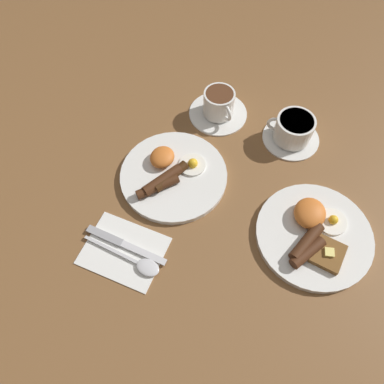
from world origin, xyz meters
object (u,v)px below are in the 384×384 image
at_px(breakfast_plate_far, 314,233).
at_px(teacup_near, 219,106).
at_px(teacup_far, 293,130).
at_px(knife, 121,243).
at_px(breakfast_plate_near, 172,174).
at_px(spoon, 140,264).

bearing_deg(breakfast_plate_far, teacup_near, -128.85).
height_order(breakfast_plate_far, teacup_near, teacup_near).
height_order(breakfast_plate_far, teacup_far, teacup_far).
height_order(teacup_near, knife, teacup_near).
xyz_separation_m(teacup_far, knife, (0.44, -0.27, -0.03)).
height_order(breakfast_plate_near, teacup_near, teacup_near).
distance_m(teacup_near, spoon, 0.48).
distance_m(breakfast_plate_near, spoon, 0.24).
bearing_deg(spoon, teacup_near, 93.55).
relative_size(teacup_near, knife, 0.80).
bearing_deg(teacup_near, knife, -8.45).
bearing_deg(knife, breakfast_plate_far, 27.33).
height_order(teacup_near, teacup_far, teacup_near).
height_order(teacup_far, knife, teacup_far).
height_order(breakfast_plate_near, teacup_far, teacup_far).
xyz_separation_m(breakfast_plate_near, breakfast_plate_far, (0.02, 0.36, 0.00)).
bearing_deg(teacup_near, breakfast_plate_near, -8.11).
relative_size(teacup_near, teacup_far, 1.07).
xyz_separation_m(breakfast_plate_far, spoon, (0.21, -0.33, -0.01)).
distance_m(breakfast_plate_near, knife, 0.21).
bearing_deg(breakfast_plate_far, spoon, -57.50).
relative_size(breakfast_plate_near, teacup_near, 1.65).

